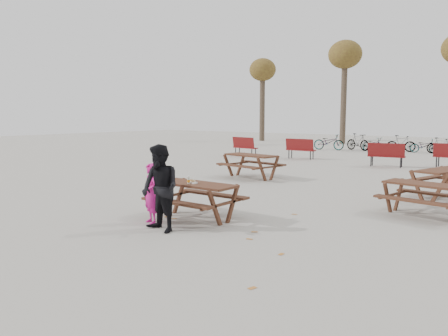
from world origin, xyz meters
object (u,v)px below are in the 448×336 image
Objects in this scene: child at (151,193)px; picnic_table_north at (251,166)px; soda_bottle at (189,180)px; main_picnic_table at (196,192)px; food_tray at (193,183)px; adult at (160,188)px; picnic_table_east at (425,200)px; picnic_table_far at (443,184)px.

child is 0.64× the size of picnic_table_north.
soda_bottle is at bearing 76.08° from child.
main_picnic_table is at bearing 78.15° from child.
food_tray is at bearing -94.87° from main_picnic_table.
adult is (0.62, -0.34, 0.21)m from child.
food_tray is at bearing -57.65° from picnic_table_north.
food_tray reaches higher than picnic_table_east.
child is at bearing -63.75° from picnic_table_north.
food_tray is 0.15× the size of child.
adult reaches higher than child.
adult is at bearing 169.05° from picnic_table_far.
picnic_table_far is at bearing 101.78° from picnic_table_east.
picnic_table_east is at bearing 40.42° from soda_bottle.
child reaches higher than picnic_table_east.
picnic_table_east is at bearing 61.41° from child.
adult is at bearing -79.47° from soda_bottle.
soda_bottle is 0.10× the size of adult.
food_tray is 0.11m from soda_bottle.
picnic_table_north reaches higher than food_tray.
main_picnic_table is at bearing 105.72° from adult.
picnic_table_north is (-2.41, 5.87, -0.38)m from food_tray.
child reaches higher than main_picnic_table.
child is at bearing 163.81° from picnic_table_far.
food_tray is (-0.01, -0.08, 0.21)m from main_picnic_table.
adult is (0.19, -1.02, -0.01)m from soda_bottle.
food_tray is 0.11× the size of adult.
picnic_table_north is at bearing 112.71° from main_picnic_table.
adult is 0.91× the size of picnic_table_far.
picnic_table_east is (3.85, 3.17, -0.22)m from main_picnic_table.
adult is 0.86× the size of picnic_table_north.
food_tray reaches higher than picnic_table_far.
adult reaches higher than picnic_table_far.
main_picnic_table is at bearing -57.30° from picnic_table_north.
picnic_table_east is (3.86, 3.26, -0.43)m from food_tray.
soda_bottle is at bearing 163.75° from picnic_table_far.
picnic_table_east is 2.50m from picnic_table_far.
soda_bottle reaches higher than picnic_table_east.
soda_bottle is at bearing -58.34° from picnic_table_north.
food_tray is 0.11× the size of picnic_table_east.
soda_bottle is 1.03m from adult.
picnic_table_north is (-1.93, 6.61, -0.20)m from child.
picnic_table_far is (3.82, 5.83, -0.45)m from soda_bottle.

